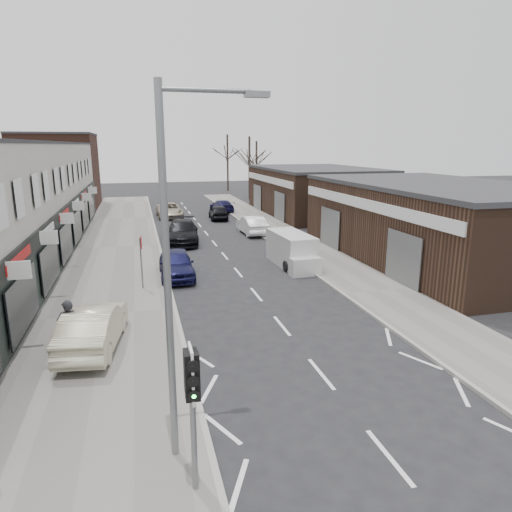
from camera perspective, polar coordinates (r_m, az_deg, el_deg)
ground at (r=13.17m, az=11.65°, el=-18.22°), size 160.00×160.00×0.00m
pavement_left at (r=32.70m, az=-16.97°, el=1.01°), size 5.50×64.00×0.12m
pavement_right at (r=34.45m, az=4.26°, el=2.20°), size 3.50×64.00×0.12m
brick_block_far at (r=55.64m, az=-23.48°, el=9.59°), size 8.00×10.00×8.00m
right_unit_near at (r=30.13m, az=21.67°, el=3.84°), size 10.00×18.00×4.50m
right_unit_far at (r=47.60m, az=7.40°, el=7.97°), size 10.00×16.00×4.50m
tree_far_a at (r=60.05m, az=-0.81°, el=7.08°), size 3.60×3.60×8.00m
tree_far_b at (r=66.45m, az=0.06°, el=7.72°), size 3.60×3.60×7.50m
tree_far_c at (r=71.61m, az=-3.51°, el=8.13°), size 3.60×3.60×8.50m
traffic_light at (r=9.14m, az=-8.01°, el=-15.83°), size 0.28×0.60×3.10m
street_lamp at (r=9.45m, az=-10.08°, el=-0.49°), size 2.23×0.22×8.00m
warning_sign at (r=22.44m, az=-14.16°, el=1.18°), size 0.12×0.80×2.70m
white_van at (r=26.80m, az=4.52°, el=0.70°), size 1.92×4.95×1.90m
sedan_on_pavement at (r=16.68m, az=-19.66°, el=-8.33°), size 2.20×4.76×1.51m
pedestrian at (r=16.35m, az=-22.34°, el=-8.27°), size 0.77×0.59×1.91m
parked_car_left_a at (r=24.67m, az=-9.94°, el=-0.97°), size 1.84×4.42×1.50m
parked_car_left_b at (r=33.39m, az=-9.19°, el=2.99°), size 2.81×5.73×1.60m
parked_car_left_c at (r=45.66m, az=-10.78°, el=5.64°), size 2.46×5.11×1.40m
parked_car_right_a at (r=36.32m, az=-0.51°, el=3.91°), size 1.65×4.48×1.46m
parked_car_right_b at (r=43.79m, az=-4.72°, el=5.48°), size 1.88×4.15×1.38m
parked_car_right_c at (r=48.79m, az=-4.28°, el=6.27°), size 2.19×4.52×1.27m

